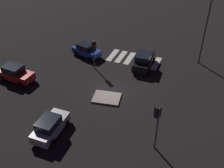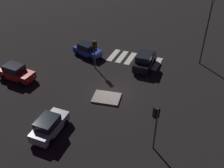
% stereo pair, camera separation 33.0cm
% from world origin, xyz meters
% --- Properties ---
extents(ground_plane, '(80.00, 80.00, 0.00)m').
position_xyz_m(ground_plane, '(0.00, 0.00, 0.00)').
color(ground_plane, black).
extents(traffic_island, '(3.05, 2.48, 0.18)m').
position_xyz_m(traffic_island, '(0.06, 1.28, 0.09)').
color(traffic_island, gray).
rests_on(traffic_island, ground).
extents(car_red, '(4.18, 2.14, 1.78)m').
position_xyz_m(car_red, '(10.71, 1.94, 0.87)').
color(car_red, red).
rests_on(car_red, ground).
extents(car_black, '(2.22, 4.44, 1.90)m').
position_xyz_m(car_black, '(-1.64, -6.01, 0.93)').
color(car_black, black).
rests_on(car_black, ground).
extents(car_blue, '(3.95, 2.43, 1.62)m').
position_xyz_m(car_blue, '(5.94, -5.96, 0.80)').
color(car_blue, '#1E389E').
rests_on(car_blue, ground).
extents(car_silver, '(1.90, 4.00, 1.73)m').
position_xyz_m(car_silver, '(2.62, 7.57, 0.85)').
color(car_silver, '#9EA0A5').
rests_on(car_silver, ground).
extents(traffic_light_east, '(0.54, 0.54, 3.62)m').
position_xyz_m(traffic_light_east, '(3.61, -3.49, 2.74)').
color(traffic_light_east, '#47474C').
rests_on(traffic_light_east, ground).
extents(traffic_light_west, '(0.53, 0.54, 4.20)m').
position_xyz_m(traffic_light_west, '(-5.99, 5.68, 3.19)').
color(traffic_light_west, '#47474C').
rests_on(traffic_light_west, ground).
extents(street_lamp, '(0.56, 0.56, 8.17)m').
position_xyz_m(street_lamp, '(-7.64, -9.57, 5.52)').
color(street_lamp, '#47474C').
rests_on(street_lamp, ground).
extents(crosswalk_near, '(6.45, 3.20, 0.02)m').
position_xyz_m(crosswalk_near, '(-0.00, -7.38, 0.01)').
color(crosswalk_near, silver).
rests_on(crosswalk_near, ground).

